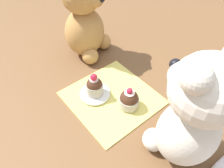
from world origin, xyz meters
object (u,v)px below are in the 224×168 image
(teddy_bear_cream, at_px, (194,113))
(teaspoon, at_px, (192,86))
(teddy_bear_tan, at_px, (85,19))
(cupcake_near_tan_bear, at_px, (94,86))
(saucer_plate, at_px, (95,93))
(cupcake_near_cream_bear, at_px, (129,100))

(teddy_bear_cream, relative_size, teaspoon, 2.61)
(teaspoon, bearing_deg, teddy_bear_tan, 92.80)
(cupcake_near_tan_bear, bearing_deg, saucer_plate, 0.00)
(teddy_bear_cream, distance_m, teddy_bear_tan, 0.43)
(teddy_bear_cream, relative_size, cupcake_near_tan_bear, 3.96)
(cupcake_near_cream_bear, distance_m, teaspoon, 0.20)
(cupcake_near_tan_bear, distance_m, teaspoon, 0.28)
(teddy_bear_tan, relative_size, saucer_plate, 3.19)
(teddy_bear_tan, relative_size, teaspoon, 2.49)
(saucer_plate, bearing_deg, teaspoon, 147.42)
(teddy_bear_tan, height_order, saucer_plate, teddy_bear_tan)
(saucer_plate, bearing_deg, teddy_bear_cream, 101.50)
(cupcake_near_tan_bear, height_order, teaspoon, cupcake_near_tan_bear)
(cupcake_near_cream_bear, relative_size, cupcake_near_tan_bear, 0.91)
(teddy_bear_cream, distance_m, cupcake_near_tan_bear, 0.27)
(cupcake_near_cream_bear, height_order, cupcake_near_tan_bear, cupcake_near_tan_bear)
(teddy_bear_cream, xyz_separation_m, teaspoon, (-0.19, -0.10, -0.13))
(saucer_plate, xyz_separation_m, teaspoon, (-0.24, 0.15, -0.01))
(teddy_bear_cream, relative_size, teddy_bear_tan, 1.05)
(teddy_bear_cream, distance_m, saucer_plate, 0.28)
(teddy_bear_cream, height_order, teddy_bear_tan, teddy_bear_cream)
(teddy_bear_cream, height_order, cupcake_near_cream_bear, teddy_bear_cream)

